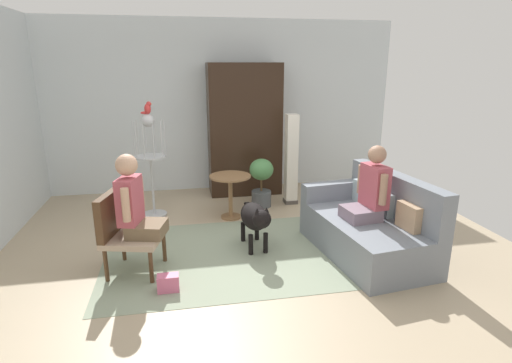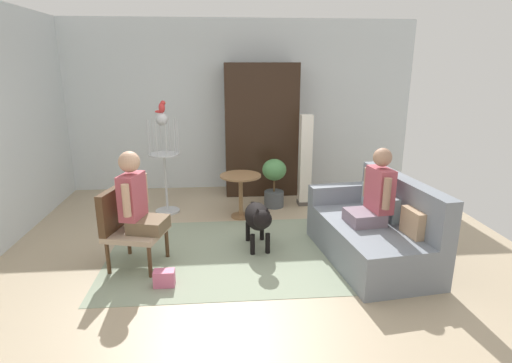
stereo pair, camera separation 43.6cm
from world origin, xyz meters
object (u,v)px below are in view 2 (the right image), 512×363
(couch, at_px, (374,231))
(column_lamp, at_px, (305,161))
(person_on_armchair, at_px, (137,198))
(bird_cage_stand, at_px, (164,158))
(person_on_couch, at_px, (375,194))
(potted_plant, at_px, (274,180))
(handbag, at_px, (164,278))
(dog, at_px, (258,218))
(armoire_cabinet, at_px, (261,130))
(parrot, at_px, (162,107))
(round_end_table, at_px, (241,187))
(armchair, at_px, (126,222))

(couch, bearing_deg, column_lamp, 102.56)
(person_on_armchair, distance_m, bird_cage_stand, 1.71)
(person_on_couch, xyz_separation_m, potted_plant, (-0.87, 1.88, -0.35))
(person_on_couch, bearing_deg, bird_cage_stand, 144.73)
(bird_cage_stand, bearing_deg, handbag, -83.89)
(dog, bearing_deg, handbag, -142.36)
(potted_plant, relative_size, handbag, 3.62)
(armoire_cabinet, bearing_deg, bird_cage_stand, -148.93)
(dog, height_order, potted_plant, potted_plant)
(parrot, bearing_deg, potted_plant, 3.74)
(column_lamp, distance_m, handbag, 3.08)
(person_on_couch, height_order, column_lamp, column_lamp)
(couch, bearing_deg, dog, 165.28)
(couch, relative_size, person_on_armchair, 2.03)
(dog, distance_m, bird_cage_stand, 1.92)
(person_on_couch, height_order, parrot, parrot)
(column_lamp, bearing_deg, armoire_cabinet, 130.62)
(dog, relative_size, handbag, 4.28)
(round_end_table, xyz_separation_m, potted_plant, (0.54, 0.41, -0.02))
(person_on_couch, relative_size, round_end_table, 1.32)
(couch, distance_m, person_on_armchair, 2.66)
(dog, distance_m, armoire_cabinet, 2.41)
(round_end_table, height_order, column_lamp, column_lamp)
(armchair, distance_m, round_end_table, 1.89)
(person_on_couch, xyz_separation_m, bird_cage_stand, (-2.51, 1.77, 0.04))
(column_lamp, bearing_deg, handbag, -128.79)
(armchair, height_order, person_on_couch, person_on_couch)
(couch, bearing_deg, round_end_table, 135.53)
(person_on_armchair, bearing_deg, column_lamp, 40.50)
(bird_cage_stand, bearing_deg, couch, -34.23)
(person_on_couch, bearing_deg, dog, 163.20)
(round_end_table, xyz_separation_m, parrot, (-1.09, 0.31, 1.11))
(round_end_table, bearing_deg, handbag, -114.77)
(handbag, bearing_deg, column_lamp, 51.21)
(dog, relative_size, parrot, 5.18)
(armchair, distance_m, potted_plant, 2.56)
(couch, distance_m, armoire_cabinet, 2.94)
(dog, bearing_deg, armchair, -169.44)
(parrot, bearing_deg, bird_cage_stand, -180.00)
(person_on_couch, distance_m, handbag, 2.41)
(armoire_cabinet, xyz_separation_m, handbag, (-1.27, -3.08, -1.00))
(couch, xyz_separation_m, person_on_armchair, (-2.62, 0.03, 0.46))
(parrot, bearing_deg, person_on_couch, -35.38)
(couch, height_order, dog, couch)
(dog, xyz_separation_m, bird_cage_stand, (-1.25, 1.39, 0.43))
(dog, distance_m, parrot, 2.20)
(armoire_cabinet, height_order, handbag, armoire_cabinet)
(dog, xyz_separation_m, column_lamp, (0.87, 1.57, 0.30))
(person_on_couch, xyz_separation_m, dog, (-1.26, 0.38, -0.38))
(column_lamp, distance_m, armoire_cabinet, 1.03)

